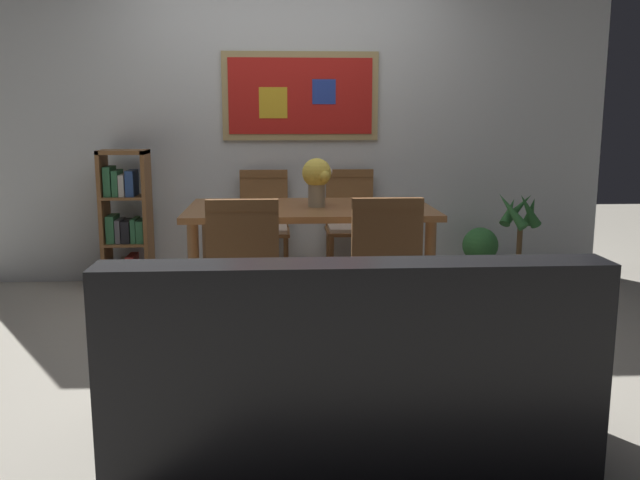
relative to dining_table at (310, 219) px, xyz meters
The scene contains 13 objects.
ground_plane 0.83m from the dining_table, 106.14° to the right, with size 12.00×12.00×0.00m, color beige.
wall_back_with_painting 1.27m from the dining_table, 97.35° to the left, with size 5.20×0.14×2.60m.
dining_table is the anchor object (origin of this frame).
dining_chair_near_right 0.93m from the dining_table, 66.38° to the right, with size 0.40×0.41×0.91m.
dining_chair_near_left 0.95m from the dining_table, 114.83° to the right, with size 0.40×0.41×0.91m.
dining_chair_far_left 0.92m from the dining_table, 111.05° to the left, with size 0.40×0.41×0.91m.
dining_chair_far_right 0.94m from the dining_table, 67.12° to the left, with size 0.40×0.41×0.91m.
leather_couch 1.98m from the dining_table, 88.51° to the right, with size 1.80×0.84×0.84m.
bookshelf 1.61m from the dining_table, 150.30° to the left, with size 0.36×0.28×1.08m.
potted_ivy 1.66m from the dining_table, 28.89° to the left, with size 0.29×0.31×0.53m.
potted_palm 1.63m from the dining_table, 12.24° to the left, with size 0.36×0.38×0.80m.
flower_vase 0.29m from the dining_table, 16.98° to the right, with size 0.20×0.20×0.32m.
tv_remote 0.39m from the dining_table, ahead, with size 0.16×0.08×0.02m.
Camera 1 is at (-0.06, -4.01, 1.34)m, focal length 38.32 mm.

